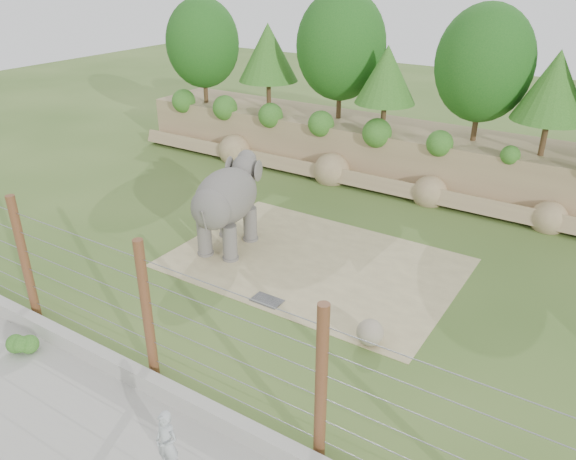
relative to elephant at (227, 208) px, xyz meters
The scene contains 11 objects.
ground 4.03m from the elephant, 38.60° to the right, with size 90.00×90.00×0.00m, color #3B5C22.
back_embankment 11.19m from the elephant, 71.49° to the left, with size 30.00×5.52×8.77m.
dirt_patch 3.81m from the elephant, 11.63° to the left, with size 10.00×7.00×0.02m, color tan.
drain_grate 4.37m from the elephant, 34.35° to the right, with size 1.00×0.60×0.03m, color #262628.
elephant is the anchor object (origin of this frame).
stone_ball 7.64m from the elephant, 19.84° to the right, with size 0.78×0.78×0.78m, color gray.
retaining_wall 7.97m from the elephant, 68.44° to the right, with size 26.00×0.35×0.50m, color #A8A49D.
walkway 9.87m from the elephant, 72.77° to the right, with size 26.00×4.00×0.01m, color #A8A49D.
barrier_fence 7.40m from the elephant, 67.02° to the right, with size 20.26×0.26×4.00m.
walkway_shrub 8.25m from the elephant, 96.09° to the right, with size 0.62×0.62×0.62m, color #2B621C.
zookeeper 10.42m from the elephant, 58.67° to the right, with size 0.58×0.38×1.59m, color silver.
Camera 1 is at (9.29, -12.41, 9.92)m, focal length 35.00 mm.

